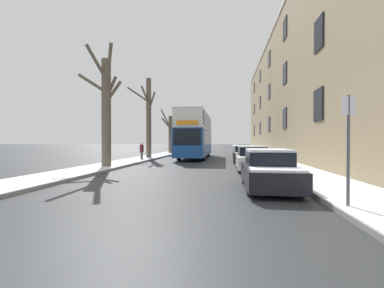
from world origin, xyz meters
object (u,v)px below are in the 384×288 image
(bare_tree_left_1, at_px, (148,116))
(pedestrian_left_sidewalk, at_px, (142,151))
(parked_car_0, at_px, (269,171))
(parked_car_2, at_px, (245,155))
(double_decker_bus, at_px, (196,133))
(bare_tree_left_0, at_px, (106,108))
(parked_car_1, at_px, (252,159))
(bare_tree_left_2, at_px, (171,132))
(street_sign_post, at_px, (348,146))

(bare_tree_left_1, xyz_separation_m, pedestrian_left_sidewalk, (0.19, -2.56, -3.30))
(parked_car_0, xyz_separation_m, parked_car_2, (-0.00, 11.69, -0.02))
(double_decker_bus, bearing_deg, bare_tree_left_0, -111.37)
(double_decker_bus, bearing_deg, parked_car_1, -66.53)
(bare_tree_left_0, distance_m, bare_tree_left_1, 9.43)
(bare_tree_left_2, bearing_deg, bare_tree_left_0, -89.63)
(bare_tree_left_2, bearing_deg, parked_car_2, -55.48)
(parked_car_0, distance_m, parked_car_2, 11.69)
(double_decker_bus, distance_m, street_sign_post, 20.33)
(parked_car_0, relative_size, pedestrian_left_sidewalk, 2.46)
(bare_tree_left_0, bearing_deg, parked_car_0, -32.63)
(street_sign_post, bearing_deg, bare_tree_left_0, 140.34)
(pedestrian_left_sidewalk, bearing_deg, parked_car_0, -150.14)
(parked_car_2, bearing_deg, parked_car_1, -90.00)
(bare_tree_left_1, xyz_separation_m, bare_tree_left_2, (0.11, 9.66, -1.23))
(parked_car_1, bearing_deg, pedestrian_left_sidewalk, 143.78)
(parked_car_0, distance_m, pedestrian_left_sidewalk, 15.39)
(bare_tree_left_1, height_order, parked_car_0, bare_tree_left_1)
(double_decker_bus, height_order, parked_car_1, double_decker_bus)
(parked_car_1, height_order, street_sign_post, street_sign_post)
(bare_tree_left_2, relative_size, parked_car_2, 1.44)
(bare_tree_left_2, distance_m, double_decker_bus, 9.28)
(pedestrian_left_sidewalk, height_order, street_sign_post, street_sign_post)
(parked_car_2, bearing_deg, bare_tree_left_2, 124.52)
(bare_tree_left_0, xyz_separation_m, street_sign_post, (10.25, -8.49, -2.16))
(bare_tree_left_0, distance_m, pedestrian_left_sidewalk, 7.44)
(parked_car_2, bearing_deg, parked_car_0, -90.00)
(bare_tree_left_1, relative_size, parked_car_0, 2.00)
(bare_tree_left_0, distance_m, parked_car_0, 10.97)
(bare_tree_left_0, bearing_deg, parked_car_1, 2.16)
(street_sign_post, bearing_deg, parked_car_1, 98.89)
(bare_tree_left_2, height_order, parked_car_1, bare_tree_left_2)
(parked_car_2, bearing_deg, bare_tree_left_1, 159.46)
(double_decker_bus, bearing_deg, parked_car_2, -46.87)
(bare_tree_left_1, height_order, double_decker_bus, bare_tree_left_1)
(bare_tree_left_0, bearing_deg, street_sign_post, -39.66)
(bare_tree_left_0, bearing_deg, bare_tree_left_1, 91.44)
(bare_tree_left_2, bearing_deg, bare_tree_left_1, -90.67)
(bare_tree_left_1, bearing_deg, pedestrian_left_sidewalk, -85.84)
(bare_tree_left_2, height_order, parked_car_0, bare_tree_left_2)
(parked_car_1, relative_size, parked_car_2, 0.95)
(parked_car_2, bearing_deg, bare_tree_left_0, -145.86)
(bare_tree_left_1, distance_m, street_sign_post, 20.92)
(bare_tree_left_2, height_order, double_decker_bus, bare_tree_left_2)
(double_decker_bus, distance_m, parked_car_0, 17.32)
(bare_tree_left_0, relative_size, bare_tree_left_1, 0.93)
(parked_car_1, relative_size, pedestrian_left_sidewalk, 2.57)
(bare_tree_left_1, relative_size, double_decker_bus, 0.69)
(bare_tree_left_1, height_order, parked_car_2, bare_tree_left_1)
(parked_car_2, height_order, street_sign_post, street_sign_post)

